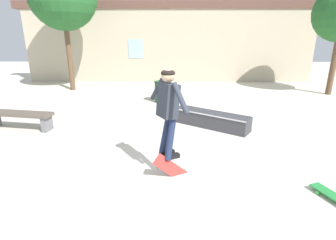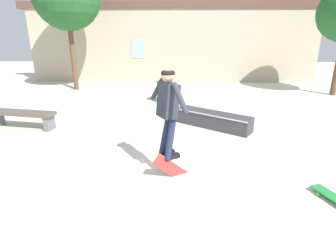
# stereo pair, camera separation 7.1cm
# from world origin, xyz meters

# --- Properties ---
(ground_plane) EXTENTS (40.00, 40.00, 0.00)m
(ground_plane) POSITION_xyz_m (0.00, 0.00, 0.00)
(ground_plane) COLOR beige
(building_backdrop) EXTENTS (14.83, 0.52, 4.92)m
(building_backdrop) POSITION_xyz_m (0.02, 9.87, 1.98)
(building_backdrop) COLOR #B7A88E
(building_backdrop) RESTS_ON ground_plane
(park_bench) EXTENTS (1.78, 0.67, 0.44)m
(park_bench) POSITION_xyz_m (-3.75, 2.66, 0.33)
(park_bench) COLOR brown
(park_bench) RESTS_ON ground_plane
(skate_ledge) EXTENTS (1.94, 1.56, 0.39)m
(skate_ledge) POSITION_xyz_m (1.09, 2.88, 0.20)
(skate_ledge) COLOR #38383D
(skate_ledge) RESTS_ON ground_plane
(trash_bin) EXTENTS (0.55, 0.55, 0.74)m
(trash_bin) POSITION_xyz_m (-0.25, 5.50, 0.39)
(trash_bin) COLOR #235633
(trash_bin) RESTS_ON ground_plane
(skater) EXTENTS (0.65, 1.06, 1.48)m
(skater) POSITION_xyz_m (0.02, 0.44, 1.21)
(skater) COLOR #282D38
(skateboard_flipping) EXTENTS (0.67, 0.37, 0.69)m
(skateboard_flipping) POSITION_xyz_m (0.10, 0.35, 0.12)
(skateboard_flipping) COLOR red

